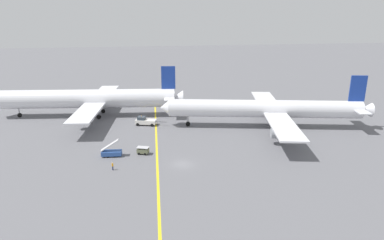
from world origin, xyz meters
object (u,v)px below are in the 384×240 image
Objects in this scene: airliner_at_gate_left at (89,99)px; gse_stair_truck_yellow at (111,152)px; gse_baggage_cart_near_cluster at (143,151)px; airliner_being_pushed at (266,109)px; pushback_tug at (145,121)px; ground_crew_ramp_agent_by_cones at (113,166)px.

airliner_at_gate_left reaches higher than gse_stair_truck_yellow.
gse_baggage_cart_near_cluster is at bearing -65.99° from airliner_at_gate_left.
pushback_tug is (-34.05, 8.08, -4.18)m from airliner_being_pushed.
gse_baggage_cart_near_cluster is at bearing 48.90° from ground_crew_ramp_agent_by_cones.
airliner_at_gate_left is 12.59× the size of gse_stair_truck_yellow.
airliner_at_gate_left is at bearing 101.82° from ground_crew_ramp_agent_by_cones.
airliner_at_gate_left is at bearing 143.78° from pushback_tug.
airliner_being_pushed reaches higher than ground_crew_ramp_agent_by_cones.
ground_crew_ramp_agent_by_cones is (-42.15, -21.49, -4.47)m from airliner_being_pushed.
gse_stair_truck_yellow is (8.18, -34.43, -4.62)m from airliner_at_gate_left.
airliner_being_pushed is 6.45× the size of pushback_tug.
gse_stair_truck_yellow is at bearing -111.49° from pushback_tug.
airliner_at_gate_left reaches higher than ground_crew_ramp_agent_by_cones.
gse_stair_truck_yellow is (-8.69, -22.08, -0.17)m from pushback_tug.
gse_baggage_cart_near_cluster is at bearing -158.56° from airliner_being_pushed.
gse_stair_truck_yellow is at bearing -161.86° from airliner_being_pushed.
airliner_being_pushed reaches higher than pushback_tug.
pushback_tug is 23.73m from gse_stair_truck_yellow.
pushback_tug is 1.92× the size of gse_stair_truck_yellow.
gse_stair_truck_yellow is at bearing -179.79° from gse_baggage_cart_near_cluster.
airliner_at_gate_left reaches higher than gse_baggage_cart_near_cluster.
airliner_at_gate_left reaches higher than pushback_tug.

